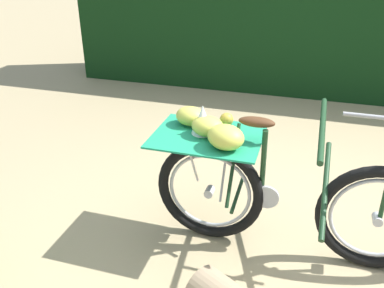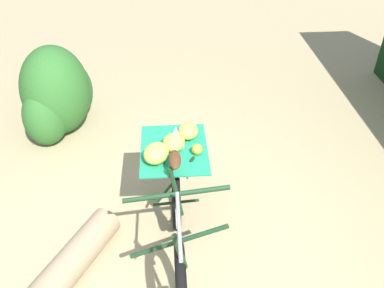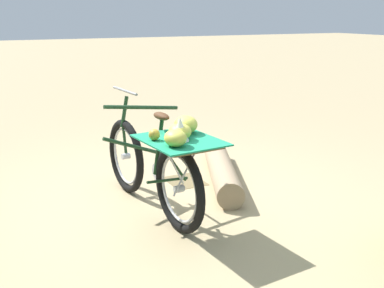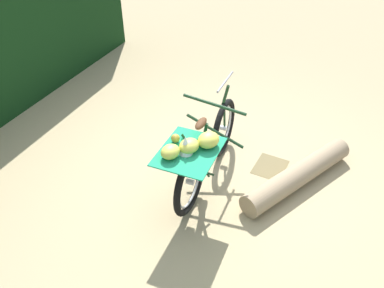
% 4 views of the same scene
% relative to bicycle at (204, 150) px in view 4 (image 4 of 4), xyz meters
% --- Properties ---
extents(ground_plane, '(60.00, 60.00, 0.00)m').
position_rel_bicycle_xyz_m(ground_plane, '(0.15, 0.02, -0.49)').
color(ground_plane, tan).
extents(bicycle, '(1.80, 0.72, 1.03)m').
position_rel_bicycle_xyz_m(bicycle, '(0.00, 0.00, 0.00)').
color(bicycle, black).
rests_on(bicycle, ground_plane).
extents(fallen_log, '(1.59, 0.88, 0.26)m').
position_rel_bicycle_xyz_m(fallen_log, '(0.51, -0.94, -0.36)').
color(fallen_log, '#9E8466').
rests_on(fallen_log, ground_plane).
extents(leaf_litter_patch, '(0.44, 0.36, 0.01)m').
position_rel_bicycle_xyz_m(leaf_litter_patch, '(0.65, -0.58, -0.49)').
color(leaf_litter_patch, olive).
rests_on(leaf_litter_patch, ground_plane).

